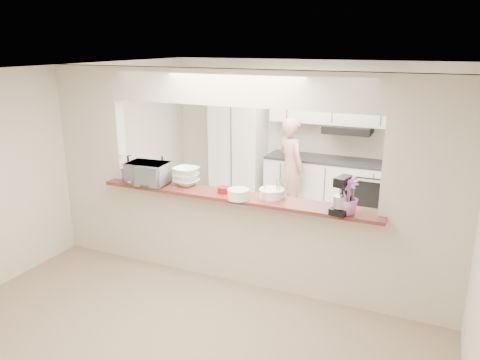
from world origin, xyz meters
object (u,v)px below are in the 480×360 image
Objects in this scene: refrigerator at (435,176)px; toaster_oven at (148,173)px; person at (291,168)px; stand_mixer at (343,197)px.

toaster_oven is (-3.20, -2.75, 0.38)m from refrigerator.
person is (1.06, 2.40, -0.41)m from toaster_oven.
person reaches higher than stand_mixer.
refrigerator is 2.17m from person.
refrigerator is 3.45× the size of toaster_oven.
person is (-1.34, 2.44, -0.45)m from stand_mixer.
person reaches higher than toaster_oven.
stand_mixer is at bearing -105.95° from refrigerator.
stand_mixer is (-0.80, -2.79, 0.42)m from refrigerator.
toaster_oven is 2.40m from stand_mixer.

